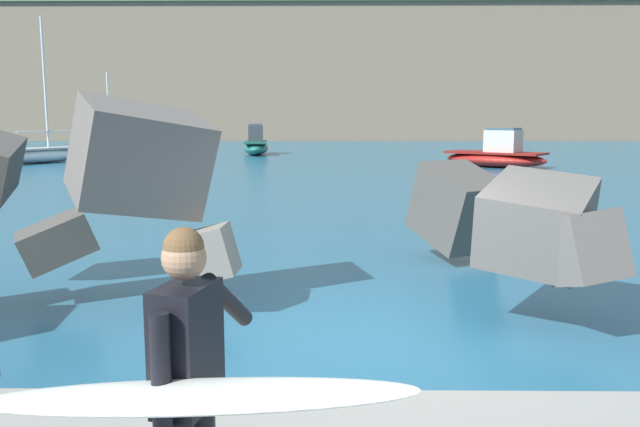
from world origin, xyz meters
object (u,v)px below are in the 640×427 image
mooring_buoy_inner (430,194)px  boat_mid_centre (41,154)px  boat_mid_left (106,145)px  station_building_central (199,6)px  boat_near_left (497,155)px  boat_near_centre (256,145)px  surfer_with_board (184,389)px

mooring_buoy_inner → boat_mid_centre: bearing=139.2°
boat_mid_centre → boat_mid_left: bearing=90.1°
boat_mid_centre → station_building_central: (-1.91, 55.98, 17.12)m
boat_near_left → boat_near_centre: bearing=141.1°
boat_mid_left → surfer_with_board: bearing=-70.7°
boat_mid_centre → mooring_buoy_inner: 24.98m
surfer_with_board → boat_mid_centre: bearing=114.8°
mooring_buoy_inner → station_building_central: station_building_central is taller
surfer_with_board → boat_mid_centre: size_ratio=0.27×
boat_near_left → boat_mid_centre: 24.56m
mooring_buoy_inner → station_building_central: 77.23m
boat_near_centre → boat_mid_centre: boat_mid_centre is taller
mooring_buoy_inner → station_building_central: size_ratio=0.07×
boat_mid_left → station_building_central: 48.62m
boat_near_left → boat_near_centre: boat_near_centre is taller
boat_mid_left → boat_mid_centre: (0.01, -10.49, -0.04)m
station_building_central → boat_near_left: bearing=-65.9°
boat_mid_centre → boat_near_centre: bearing=36.4°
station_building_central → boat_mid_centre: bearing=-88.0°
boat_near_left → boat_mid_left: size_ratio=0.97×
surfer_with_board → boat_near_left: 31.45m
boat_near_left → surfer_with_board: bearing=-107.1°
boat_mid_centre → station_building_central: 58.57m
boat_mid_centre → station_building_central: station_building_central is taller
surfer_with_board → boat_near_centre: size_ratio=0.42×
boat_near_centre → station_building_central: size_ratio=0.75×
boat_near_centre → boat_mid_centre: size_ratio=0.63×
surfer_with_board → boat_near_left: (9.23, 30.06, -0.67)m
boat_near_centre → boat_mid_left: bearing=167.8°
boat_near_centre → boat_mid_centre: (-10.99, -8.11, -0.16)m
surfer_with_board → boat_mid_left: boat_mid_left is taller
boat_near_left → mooring_buoy_inner: bearing=-112.0°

